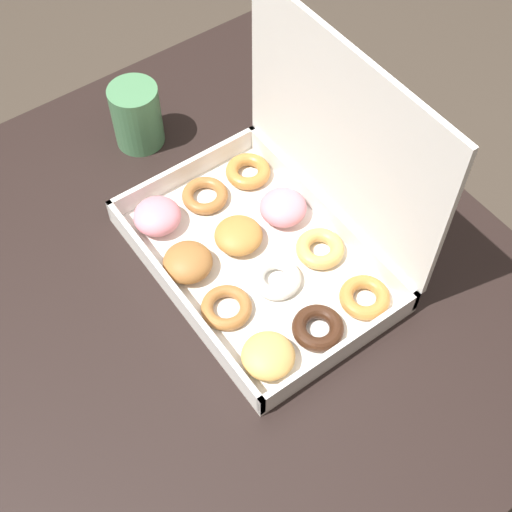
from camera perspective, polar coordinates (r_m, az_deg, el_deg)
ground_plane at (r=1.71m, az=-1.86°, el=-15.85°), size 8.00×8.00×0.00m
dining_table at (r=1.12m, az=-2.74°, el=-5.25°), size 0.93×0.80×0.77m
donut_box at (r=0.99m, az=1.29°, el=2.28°), size 0.39×0.27×0.32m
coffee_mug at (r=1.16m, az=-9.54°, el=11.07°), size 0.08×0.08×0.11m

